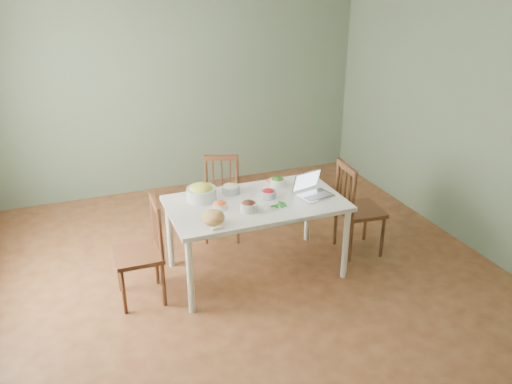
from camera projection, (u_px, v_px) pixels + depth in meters
name	position (u px, v px, depth m)	size (l,w,h in m)	color
floor	(247.00, 274.00, 5.20)	(5.00, 5.00, 0.00)	#542A16
wall_back	(181.00, 90.00, 6.78)	(5.00, 0.00, 2.70)	#5A6953
wall_front	(421.00, 303.00, 2.52)	(5.00, 0.00, 2.70)	#5A6953
wall_right	(465.00, 120.00, 5.48)	(0.00, 5.00, 2.70)	#5A6953
dining_table	(256.00, 237.00, 5.09)	(1.68, 0.95, 0.79)	white
chair_far	(222.00, 200.00, 5.74)	(0.41, 0.39, 0.93)	#3F2317
chair_left	(138.00, 252.00, 4.63)	(0.44, 0.42, 0.99)	#3F2317
chair_right	(360.00, 208.00, 5.43)	(0.45, 0.43, 1.03)	#3F2317
bread_boule	(213.00, 217.00, 4.47)	(0.20, 0.20, 0.13)	tan
butter_stick	(217.00, 228.00, 4.40)	(0.10, 0.03, 0.03)	#F1E5BD
bowl_squash	(201.00, 192.00, 4.93)	(0.29, 0.29, 0.17)	gold
bowl_carrot	(220.00, 206.00, 4.75)	(0.14, 0.14, 0.08)	#FB4817
bowl_onion	(231.00, 188.00, 5.09)	(0.18, 0.18, 0.10)	beige
bowl_mushroom	(249.00, 206.00, 4.71)	(0.16, 0.16, 0.11)	black
bowl_redpep	(268.00, 193.00, 4.99)	(0.15, 0.15, 0.09)	red
bowl_broccoli	(278.00, 181.00, 5.26)	(0.16, 0.16, 0.10)	#153514
flatbread	(276.00, 182.00, 5.35)	(0.21, 0.21, 0.02)	beige
basil_bunch	(278.00, 204.00, 4.84)	(0.18, 0.18, 0.02)	#104F08
laptop	(316.00, 186.00, 4.99)	(0.33, 0.29, 0.22)	silver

